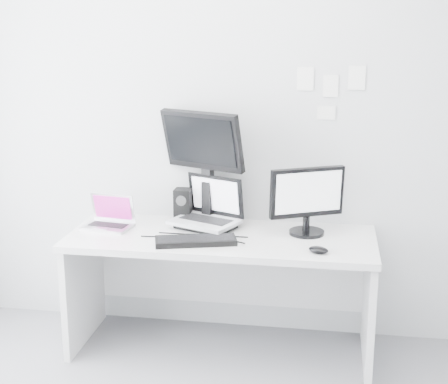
{
  "coord_description": "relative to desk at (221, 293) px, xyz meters",
  "views": [
    {
      "loc": [
        0.62,
        -2.44,
        1.95
      ],
      "look_at": [
        0.02,
        1.23,
        1.0
      ],
      "focal_mm": 53.66,
      "sensor_mm": 36.0,
      "label": 1
    }
  ],
  "objects": [
    {
      "name": "dell_laptop",
      "position": [
        -0.12,
        0.12,
        0.53
      ],
      "size": [
        0.47,
        0.43,
        0.32
      ],
      "primitive_type": "cube",
      "rotation": [
        0.0,
        0.0,
        -0.41
      ],
      "color": "silver",
      "rests_on": "desk"
    },
    {
      "name": "wall_note_1",
      "position": [
        0.6,
        0.34,
        1.22
      ],
      "size": [
        0.09,
        0.0,
        0.13
      ],
      "primitive_type": "cube",
      "color": "white",
      "rests_on": "back_wall"
    },
    {
      "name": "macbook",
      "position": [
        -0.71,
        0.03,
        0.47
      ],
      "size": [
        0.31,
        0.25,
        0.21
      ],
      "primitive_type": "cube",
      "rotation": [
        0.0,
        0.0,
        -0.15
      ],
      "color": "#ACACB0",
      "rests_on": "desk"
    },
    {
      "name": "keyboard",
      "position": [
        -0.12,
        -0.16,
        0.38
      ],
      "size": [
        0.49,
        0.28,
        0.03
      ],
      "primitive_type": "cube",
      "rotation": [
        0.0,
        0.0,
        0.28
      ],
      "color": "black",
      "rests_on": "desk"
    },
    {
      "name": "wall_note_3",
      "position": [
        0.58,
        0.34,
        1.05
      ],
      "size": [
        0.11,
        0.0,
        0.08
      ],
      "primitive_type": "cube",
      "color": "white",
      "rests_on": "back_wall"
    },
    {
      "name": "wall_note_0",
      "position": [
        0.45,
        0.34,
        1.26
      ],
      "size": [
        0.1,
        0.0,
        0.14
      ],
      "primitive_type": "cube",
      "color": "white",
      "rests_on": "back_wall"
    },
    {
      "name": "speaker",
      "position": [
        -0.29,
        0.26,
        0.47
      ],
      "size": [
        0.13,
        0.13,
        0.21
      ],
      "primitive_type": "cube",
      "rotation": [
        0.0,
        0.0,
        0.37
      ],
      "color": "black",
      "rests_on": "desk"
    },
    {
      "name": "mouse",
      "position": [
        0.57,
        -0.22,
        0.38
      ],
      "size": [
        0.13,
        0.11,
        0.04
      ],
      "primitive_type": "ellipsoid",
      "rotation": [
        0.0,
        0.0,
        -0.39
      ],
      "color": "black",
      "rests_on": "desk"
    },
    {
      "name": "rear_monitor",
      "position": [
        -0.14,
        0.23,
        0.73
      ],
      "size": [
        0.57,
        0.39,
        0.73
      ],
      "primitive_type": "cube",
      "rotation": [
        0.0,
        0.0,
        -0.41
      ],
      "color": "black",
      "rests_on": "desk"
    },
    {
      "name": "wall_note_2",
      "position": [
        0.75,
        0.34,
        1.26
      ],
      "size": [
        0.1,
        0.0,
        0.14
      ],
      "primitive_type": "cube",
      "color": "white",
      "rests_on": "back_wall"
    },
    {
      "name": "desk",
      "position": [
        0.0,
        0.0,
        0.0
      ],
      "size": [
        1.8,
        0.7,
        0.73
      ],
      "primitive_type": "cube",
      "color": "silver",
      "rests_on": "ground"
    },
    {
      "name": "samsung_monitor",
      "position": [
        0.49,
        0.11,
        0.57
      ],
      "size": [
        0.5,
        0.39,
        0.42
      ],
      "primitive_type": "cube",
      "rotation": [
        0.0,
        0.0,
        0.47
      ],
      "color": "black",
      "rests_on": "desk"
    },
    {
      "name": "back_wall",
      "position": [
        0.0,
        0.35,
        0.99
      ],
      "size": [
        3.6,
        0.0,
        3.6
      ],
      "primitive_type": "plane",
      "rotation": [
        1.57,
        0.0,
        0.0
      ],
      "color": "silver",
      "rests_on": "ground"
    }
  ]
}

